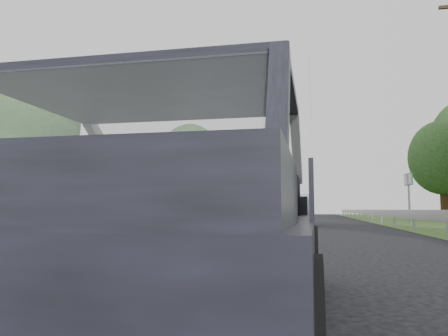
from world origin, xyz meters
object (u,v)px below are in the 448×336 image
at_px(other_car, 291,210).
at_px(subject_car, 177,213).
at_px(highway_sign, 409,198).
at_px(cat, 214,168).

bearing_deg(other_car, subject_car, -87.60).
bearing_deg(subject_car, highway_sign, 75.06).
distance_m(cat, highway_sign, 21.98).
distance_m(other_car, highway_sign, 7.95).
height_order(cat, highway_sign, highway_sign).
distance_m(subject_car, highway_sign, 22.59).
xyz_separation_m(other_car, highway_sign, (5.94, 5.26, 0.61)).
bearing_deg(subject_car, other_car, 90.40).
height_order(cat, other_car, other_car).
bearing_deg(subject_car, cat, 78.42).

